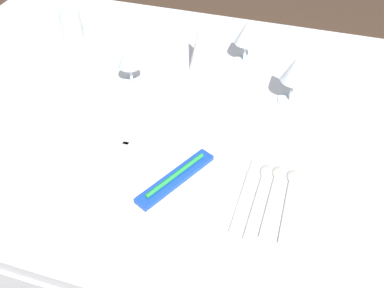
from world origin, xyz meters
name	(u,v)px	position (x,y,z in m)	size (l,w,h in m)	color
ground_plane	(200,264)	(0.00, 0.00, 0.00)	(6.00, 6.00, 0.00)	#4C3828
dining_table	(203,135)	(0.00, 0.00, 0.66)	(1.80, 1.11, 0.74)	white
dinner_plate	(176,183)	(0.02, -0.27, 0.75)	(0.24, 0.24, 0.02)	white
toothbrush_package	(176,178)	(0.02, -0.27, 0.77)	(0.13, 0.20, 0.02)	blue
fork_outer	(117,160)	(-0.14, -0.23, 0.74)	(0.03, 0.21, 0.00)	beige
dinner_knife	(244,196)	(0.17, -0.25, 0.74)	(0.02, 0.21, 0.00)	beige
spoon_soup	(260,190)	(0.20, -0.23, 0.74)	(0.03, 0.22, 0.01)	beige
spoon_dessert	(274,191)	(0.22, -0.22, 0.74)	(0.03, 0.21, 0.01)	beige
spoon_tea	(290,195)	(0.26, -0.22, 0.74)	(0.03, 0.21, 0.01)	beige
wine_glass_centre	(246,34)	(0.05, 0.28, 0.83)	(0.07, 0.07, 0.13)	silver
wine_glass_left	(295,71)	(0.21, 0.12, 0.84)	(0.07, 0.07, 0.14)	silver
wine_glass_right	(129,57)	(-0.23, 0.06, 0.83)	(0.07, 0.07, 0.13)	silver
drink_tumbler	(71,24)	(-0.52, 0.25, 0.79)	(0.07, 0.07, 0.10)	silver
napkin_folded	(201,43)	(-0.06, 0.20, 0.83)	(0.07, 0.07, 0.18)	white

